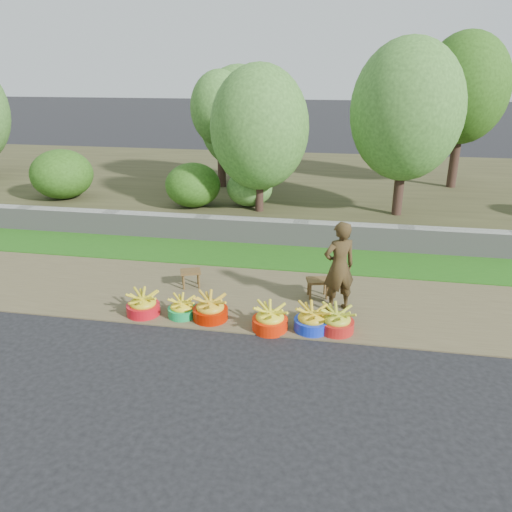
% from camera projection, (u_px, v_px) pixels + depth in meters
% --- Properties ---
extents(ground_plane, '(120.00, 120.00, 0.00)m').
position_uv_depth(ground_plane, '(272.00, 337.00, 7.29)').
color(ground_plane, black).
rests_on(ground_plane, ground).
extents(dirt_shoulder, '(80.00, 2.50, 0.02)m').
position_uv_depth(dirt_shoulder, '(284.00, 300.00, 8.44)').
color(dirt_shoulder, brown).
rests_on(dirt_shoulder, ground).
extents(grass_verge, '(80.00, 1.50, 0.04)m').
position_uv_depth(grass_verge, '(296.00, 258.00, 10.28)').
color(grass_verge, '#235E14').
rests_on(grass_verge, ground).
extents(retaining_wall, '(80.00, 0.35, 0.55)m').
position_uv_depth(retaining_wall, '(301.00, 234.00, 10.97)').
color(retaining_wall, gray).
rests_on(retaining_wall, ground).
extents(earth_bank, '(80.00, 10.00, 0.50)m').
position_uv_depth(earth_bank, '(316.00, 186.00, 15.49)').
color(earth_bank, '#3F3D21').
rests_on(earth_bank, ground).
extents(vegetation, '(32.13, 7.32, 4.51)m').
position_uv_depth(vegetation, '(375.00, 115.00, 12.24)').
color(vegetation, '#312018').
rests_on(vegetation, earth_bank).
extents(basin_a, '(0.52, 0.52, 0.39)m').
position_uv_depth(basin_a, '(143.00, 305.00, 7.88)').
color(basin_a, red).
rests_on(basin_a, ground).
extents(basin_b, '(0.45, 0.45, 0.33)m').
position_uv_depth(basin_b, '(182.00, 308.00, 7.82)').
color(basin_b, '#149949').
rests_on(basin_b, ground).
extents(basin_c, '(0.55, 0.55, 0.41)m').
position_uv_depth(basin_c, '(210.00, 309.00, 7.72)').
color(basin_c, '#A61500').
rests_on(basin_c, ground).
extents(basin_d, '(0.53, 0.53, 0.40)m').
position_uv_depth(basin_d, '(270.00, 319.00, 7.42)').
color(basin_d, red).
rests_on(basin_d, ground).
extents(basin_e, '(0.53, 0.53, 0.39)m').
position_uv_depth(basin_e, '(312.00, 320.00, 7.40)').
color(basin_e, '#1330CA').
rests_on(basin_e, ground).
extents(basin_f, '(0.53, 0.53, 0.39)m').
position_uv_depth(basin_f, '(336.00, 321.00, 7.37)').
color(basin_f, '#B21B16').
rests_on(basin_f, ground).
extents(stool_left, '(0.43, 0.38, 0.31)m').
position_uv_depth(stool_left, '(191.00, 274.00, 8.84)').
color(stool_left, brown).
rests_on(stool_left, dirt_shoulder).
extents(stool_right, '(0.43, 0.36, 0.33)m').
position_uv_depth(stool_right, '(318.00, 283.00, 8.43)').
color(stool_right, brown).
rests_on(stool_right, dirt_shoulder).
extents(vendor_woman, '(0.64, 0.57, 1.48)m').
position_uv_depth(vendor_woman, '(339.00, 267.00, 7.83)').
color(vendor_woman, black).
rests_on(vendor_woman, dirt_shoulder).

